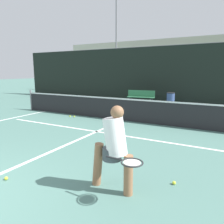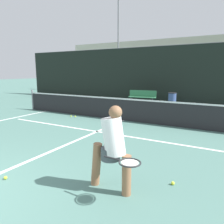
{
  "view_description": "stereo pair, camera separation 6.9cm",
  "coord_description": "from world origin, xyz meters",
  "px_view_note": "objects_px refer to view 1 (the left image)",
  "views": [
    {
      "loc": [
        3.98,
        -1.05,
        2.05
      ],
      "look_at": [
        1.14,
        4.13,
        0.95
      ],
      "focal_mm": 35.0,
      "sensor_mm": 36.0,
      "label": 1
    },
    {
      "loc": [
        4.04,
        -1.01,
        2.05
      ],
      "look_at": [
        1.14,
        4.13,
        0.95
      ],
      "focal_mm": 35.0,
      "sensor_mm": 36.0,
      "label": 2
    }
  ],
  "objects_px": {
    "parked_car": "(167,90)",
    "courtside_bench": "(141,97)",
    "trash_bin": "(171,99)",
    "player_practicing": "(114,146)"
  },
  "relations": [
    {
      "from": "player_practicing",
      "to": "parked_car",
      "type": "xyz_separation_m",
      "value": [
        -2.75,
        13.8,
        -0.2
      ]
    },
    {
      "from": "player_practicing",
      "to": "parked_car",
      "type": "relative_size",
      "value": 0.36
    },
    {
      "from": "parked_car",
      "to": "courtside_bench",
      "type": "bearing_deg",
      "value": -99.7
    },
    {
      "from": "player_practicing",
      "to": "courtside_bench",
      "type": "distance_m",
      "value": 10.55
    },
    {
      "from": "courtside_bench",
      "to": "trash_bin",
      "type": "distance_m",
      "value": 1.91
    },
    {
      "from": "courtside_bench",
      "to": "player_practicing",
      "type": "bearing_deg",
      "value": -78.83
    },
    {
      "from": "trash_bin",
      "to": "player_practicing",
      "type": "bearing_deg",
      "value": -81.42
    },
    {
      "from": "trash_bin",
      "to": "parked_car",
      "type": "bearing_deg",
      "value": 108.04
    },
    {
      "from": "player_practicing",
      "to": "trash_bin",
      "type": "distance_m",
      "value": 10.08
    },
    {
      "from": "courtside_bench",
      "to": "trash_bin",
      "type": "relative_size",
      "value": 2.16
    }
  ]
}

